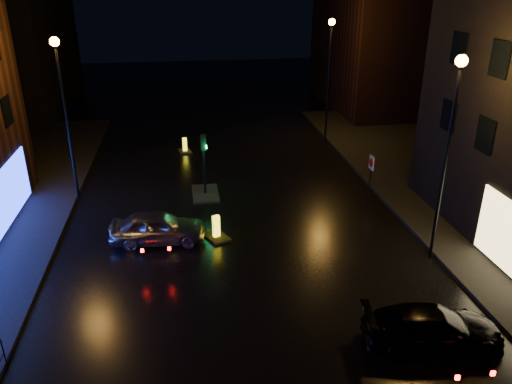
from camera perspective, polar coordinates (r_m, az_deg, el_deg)
ground at (r=15.64m, az=2.25°, el=-21.06°), size 120.00×120.00×0.00m
building_far_left at (r=48.07m, az=-26.52°, el=16.54°), size 8.00×16.00×14.00m
building_far_right at (r=46.50m, az=13.67°, el=16.85°), size 8.00×14.00×12.00m
street_lamp_lfar at (r=26.07m, az=-21.17°, el=10.05°), size 0.44×0.44×8.37m
street_lamp_rnear at (r=20.39m, az=21.32°, el=6.56°), size 0.44×0.44×8.37m
street_lamp_rfar at (r=34.82m, az=8.40°, el=14.42°), size 0.44×0.44×8.37m
traffic_signal at (r=27.03m, az=-5.83°, el=0.67°), size 1.40×2.40×3.45m
silver_hatchback at (r=22.55m, az=-11.15°, el=-3.98°), size 4.27×1.95×1.42m
dark_sedan at (r=17.42m, az=19.55°, el=-14.40°), size 4.67×2.38×1.30m
bollard_near at (r=22.68m, az=-4.54°, el=-4.73°), size 1.30×1.52×1.12m
bollard_far at (r=33.98m, az=-8.12°, el=4.90°), size 0.94×1.24×0.98m
road_sign_right at (r=26.96m, az=13.03°, el=2.88°), size 0.09×0.56×2.29m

